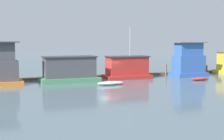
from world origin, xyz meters
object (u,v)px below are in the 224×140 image
(dinghy_red, at_px, (200,79))
(mooring_post_far_left, at_px, (166,70))
(houseboat_red, at_px, (127,68))
(dinghy_white, at_px, (111,83))
(mooring_post_centre, at_px, (126,69))
(houseboat_blue, at_px, (188,61))
(mooring_post_near_right, at_px, (206,69))
(houseboat_green, at_px, (69,70))

(dinghy_red, height_order, mooring_post_far_left, mooring_post_far_left)
(houseboat_red, bearing_deg, dinghy_white, -130.26)
(houseboat_red, relative_size, mooring_post_centre, 3.33)
(houseboat_blue, relative_size, mooring_post_near_right, 3.95)
(houseboat_red, height_order, mooring_post_near_right, houseboat_red)
(houseboat_green, xyz_separation_m, dinghy_red, (16.55, -4.57, -1.32))
(mooring_post_near_right, height_order, mooring_post_far_left, mooring_post_far_left)
(dinghy_red, bearing_deg, houseboat_red, 148.49)
(houseboat_green, bearing_deg, mooring_post_near_right, 6.14)
(dinghy_white, relative_size, mooring_post_centre, 1.56)
(dinghy_red, bearing_deg, houseboat_blue, 74.13)
(dinghy_red, bearing_deg, mooring_post_far_left, 98.15)
(houseboat_green, xyz_separation_m, houseboat_blue, (17.84, -0.02, 0.69))
(houseboat_red, bearing_deg, houseboat_blue, -3.27)
(houseboat_blue, relative_size, dinghy_red, 1.82)
(houseboat_green, relative_size, mooring_post_far_left, 4.70)
(dinghy_white, xyz_separation_m, mooring_post_far_left, (11.62, 7.04, 0.57))
(dinghy_white, bearing_deg, mooring_post_near_right, 20.23)
(houseboat_green, height_order, mooring_post_centre, houseboat_green)
(dinghy_white, bearing_deg, houseboat_blue, 18.06)
(dinghy_white, height_order, mooring_post_centre, mooring_post_centre)
(houseboat_green, bearing_deg, dinghy_red, -15.45)
(houseboat_red, height_order, dinghy_white, houseboat_red)
(dinghy_red, xyz_separation_m, mooring_post_centre, (-7.66, 7.05, 0.87))
(dinghy_white, relative_size, dinghy_red, 1.20)
(houseboat_blue, relative_size, mooring_post_far_left, 3.18)
(houseboat_red, height_order, houseboat_blue, houseboat_red)
(houseboat_blue, bearing_deg, dinghy_red, -105.87)
(houseboat_green, xyz_separation_m, mooring_post_centre, (8.89, 2.47, -0.45))
(dinghy_red, bearing_deg, mooring_post_near_right, 47.50)
(houseboat_green, xyz_separation_m, mooring_post_far_left, (15.54, 2.47, -0.72))
(mooring_post_near_right, xyz_separation_m, mooring_post_far_left, (-7.47, 0.00, 0.15))
(houseboat_blue, height_order, mooring_post_centre, houseboat_blue)
(houseboat_red, distance_m, houseboat_blue, 9.66)
(houseboat_green, relative_size, dinghy_red, 2.68)
(dinghy_red, bearing_deg, houseboat_green, 164.55)
(houseboat_green, xyz_separation_m, mooring_post_near_right, (23.01, 2.47, -0.88))
(houseboat_green, bearing_deg, dinghy_white, -49.34)
(houseboat_green, height_order, houseboat_red, houseboat_red)
(houseboat_red, relative_size, dinghy_red, 2.56)
(houseboat_red, relative_size, dinghy_white, 2.14)
(mooring_post_near_right, distance_m, mooring_post_far_left, 7.47)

